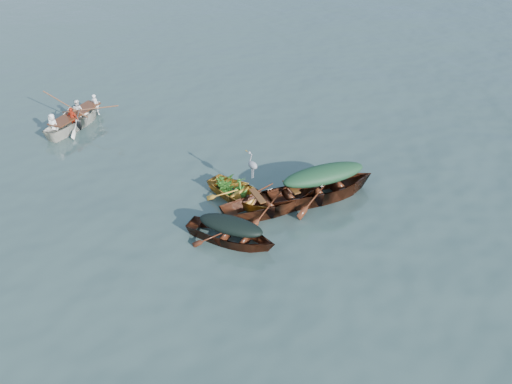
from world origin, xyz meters
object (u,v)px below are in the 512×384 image
(dark_covered_boat, at_px, (231,242))
(rowed_boat, at_px, (78,126))
(open_wooden_boat, at_px, (274,210))
(heron, at_px, (253,169))
(yellow_dinghy, at_px, (242,201))
(green_tarp_boat, at_px, (322,198))

(dark_covered_boat, distance_m, rowed_boat, 9.89)
(open_wooden_boat, xyz_separation_m, heron, (0.05, 1.14, 0.92))
(yellow_dinghy, bearing_deg, dark_covered_boat, -146.08)
(open_wooden_boat, bearing_deg, heron, 10.94)
(dark_covered_boat, height_order, green_tarp_boat, green_tarp_boat)
(yellow_dinghy, relative_size, green_tarp_boat, 0.66)
(heron, bearing_deg, yellow_dinghy, -174.81)
(green_tarp_boat, relative_size, heron, 5.57)
(rowed_boat, bearing_deg, green_tarp_boat, 174.08)
(open_wooden_boat, xyz_separation_m, rowed_boat, (-2.50, 9.48, 0.00))
(yellow_dinghy, distance_m, dark_covered_boat, 2.04)
(yellow_dinghy, distance_m, open_wooden_boat, 1.11)
(green_tarp_boat, distance_m, heron, 2.43)
(dark_covered_boat, height_order, heron, heron)
(green_tarp_boat, relative_size, open_wooden_boat, 1.07)
(yellow_dinghy, distance_m, green_tarp_boat, 2.57)
(rowed_boat, bearing_deg, open_wooden_boat, 166.32)
(green_tarp_boat, relative_size, rowed_boat, 1.14)
(green_tarp_boat, xyz_separation_m, rowed_boat, (-4.13, 9.94, 0.00))
(open_wooden_boat, height_order, heron, heron)
(open_wooden_boat, bearing_deg, green_tarp_boat, -92.29)
(yellow_dinghy, height_order, rowed_boat, rowed_boat)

